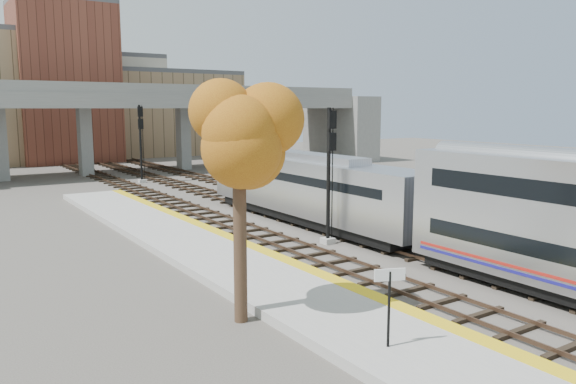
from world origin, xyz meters
TOP-DOWN VIEW (x-y plane):
  - ground at (0.00, 0.00)m, footprint 160.00×160.00m
  - platform at (-7.25, 0.00)m, footprint 4.50×60.00m
  - yellow_strip at (-5.35, 0.00)m, footprint 0.70×60.00m
  - tracks at (0.93, 12.50)m, footprint 10.70×95.00m
  - overpass at (4.92, 45.00)m, footprint 54.00×12.00m
  - buildings_far at (1.26, 66.57)m, footprint 43.00×21.00m
  - parking_lot at (14.00, 28.00)m, footprint 14.00×18.00m
  - locomotive at (1.00, 11.72)m, footprint 3.02×19.05m
  - signal_mast_near at (-1.10, 6.96)m, footprint 0.60×0.64m
  - signal_mast_mid at (3.00, 18.48)m, footprint 0.60×0.64m
  - signal_mast_far at (-1.10, 36.00)m, footprint 0.60×0.64m
  - station_sign at (-7.97, -4.74)m, footprint 0.85×0.39m
  - tree at (-10.10, 0.02)m, footprint 3.60×3.60m
  - car_a at (11.62, 25.06)m, footprint 1.86×3.44m
  - car_b at (14.38, 29.65)m, footprint 2.96×3.79m
  - car_c at (16.85, 30.57)m, footprint 2.82×4.39m

SIDE VIEW (x-z plane):
  - ground at x=0.00m, z-range 0.00..0.00m
  - parking_lot at x=14.00m, z-range 0.00..0.04m
  - tracks at x=0.93m, z-range -0.05..0.20m
  - platform at x=-7.25m, z-range 0.00..0.35m
  - yellow_strip at x=-5.35m, z-range 0.35..0.36m
  - car_a at x=11.62m, z-range 0.04..1.15m
  - car_c at x=16.85m, z-range 0.04..1.23m
  - car_b at x=14.38m, z-range 0.04..1.24m
  - station_sign at x=-7.97m, z-range 0.84..3.12m
  - locomotive at x=1.00m, z-range 0.23..4.33m
  - signal_mast_near at x=-1.10m, z-range -0.02..7.04m
  - signal_mast_far at x=-1.10m, z-range 0.02..7.35m
  - signal_mast_mid at x=3.00m, z-range 0.08..7.73m
  - overpass at x=4.92m, z-range 1.06..10.56m
  - tree at x=-10.10m, z-range 2.00..10.29m
  - buildings_far at x=1.26m, z-range -2.42..18.18m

